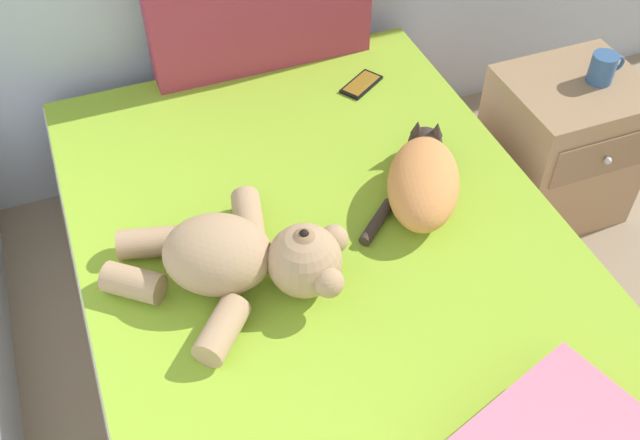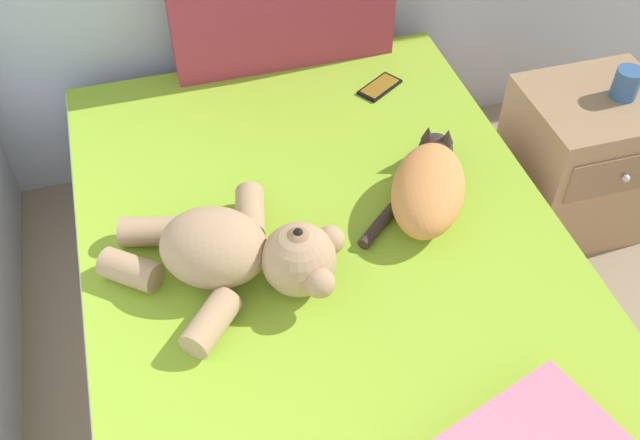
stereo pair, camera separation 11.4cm
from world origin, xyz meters
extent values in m
cube|color=#9E7A56|center=(0.89, 2.62, 0.15)|extent=(1.29, 1.98, 0.29)
cube|color=white|center=(0.89, 2.62, 0.37)|extent=(1.25, 1.92, 0.16)
cube|color=#8CB72D|center=(0.89, 2.68, 0.46)|extent=(1.24, 1.78, 0.02)
ellipsoid|color=#D18447|center=(1.18, 2.75, 0.55)|extent=(0.33, 0.39, 0.15)
sphere|color=#332823|center=(1.27, 2.92, 0.52)|extent=(0.10, 0.10, 0.10)
cone|color=#332823|center=(1.25, 2.93, 0.58)|extent=(0.04, 0.04, 0.04)
cone|color=#332823|center=(1.30, 2.91, 0.58)|extent=(0.04, 0.04, 0.04)
cylinder|color=#332823|center=(1.03, 2.72, 0.49)|extent=(0.14, 0.13, 0.03)
ellipsoid|color=#332823|center=(1.26, 2.82, 0.49)|extent=(0.10, 0.11, 0.04)
ellipsoid|color=tan|center=(0.60, 2.69, 0.56)|extent=(0.33, 0.31, 0.18)
sphere|color=tan|center=(0.79, 2.60, 0.56)|extent=(0.18, 0.18, 0.18)
sphere|color=#8E6B49|center=(0.79, 2.60, 0.62)|extent=(0.07, 0.07, 0.07)
sphere|color=black|center=(0.79, 2.60, 0.65)|extent=(0.02, 0.02, 0.02)
sphere|color=tan|center=(0.88, 2.63, 0.57)|extent=(0.07, 0.07, 0.07)
sphere|color=tan|center=(0.81, 2.51, 0.57)|extent=(0.07, 0.07, 0.07)
cylinder|color=tan|center=(0.72, 2.84, 0.51)|extent=(0.11, 0.17, 0.08)
cylinder|color=tan|center=(0.45, 2.84, 0.51)|extent=(0.16, 0.11, 0.08)
cylinder|color=tan|center=(0.56, 2.52, 0.51)|extent=(0.16, 0.17, 0.08)
cylinder|color=tan|center=(0.40, 2.72, 0.51)|extent=(0.16, 0.15, 0.08)
cube|color=black|center=(1.24, 3.31, 0.48)|extent=(0.16, 0.14, 0.01)
cube|color=olive|center=(1.24, 3.31, 0.48)|extent=(0.14, 0.12, 0.00)
cube|color=#9E7A56|center=(1.86, 3.01, 0.26)|extent=(0.44, 0.38, 0.52)
cube|color=#866849|center=(1.86, 2.82, 0.37)|extent=(0.37, 0.01, 0.15)
sphere|color=#B2B2B7|center=(1.86, 2.80, 0.37)|extent=(0.02, 0.02, 0.02)
cylinder|color=#33598C|center=(1.92, 3.00, 0.57)|extent=(0.08, 0.08, 0.09)
camera|label=1|loc=(0.42, 1.53, 1.88)|focal=41.32mm
camera|label=2|loc=(0.52, 1.49, 1.88)|focal=41.32mm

